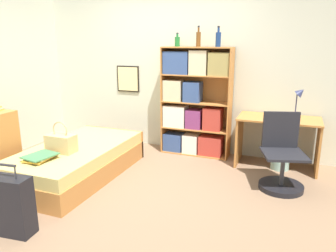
{
  "coord_description": "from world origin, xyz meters",
  "views": [
    {
      "loc": [
        1.87,
        -3.33,
        1.75
      ],
      "look_at": [
        0.5,
        0.19,
        0.75
      ],
      "focal_mm": 35.0,
      "sensor_mm": 36.0,
      "label": 1
    }
  ],
  "objects_px": {
    "book_stack_on_bed": "(40,157)",
    "bottle_clear": "(218,39)",
    "desk": "(278,133)",
    "waste_bin": "(280,160)",
    "suitcase": "(8,205)",
    "bottle_green": "(177,41)",
    "bottle_brown": "(198,39)",
    "desk_chair": "(281,166)",
    "bed": "(78,161)",
    "handbag": "(61,143)",
    "bookcase": "(193,103)",
    "desk_lamp": "(299,97)"
  },
  "relations": [
    {
      "from": "book_stack_on_bed",
      "to": "bottle_clear",
      "type": "relative_size",
      "value": 1.39
    },
    {
      "from": "desk",
      "to": "waste_bin",
      "type": "relative_size",
      "value": 4.38
    },
    {
      "from": "suitcase",
      "to": "bottle_clear",
      "type": "distance_m",
      "value": 3.36
    },
    {
      "from": "suitcase",
      "to": "bottle_clear",
      "type": "bearing_deg",
      "value": 65.03
    },
    {
      "from": "bottle_green",
      "to": "bottle_clear",
      "type": "bearing_deg",
      "value": -4.17
    },
    {
      "from": "bottle_brown",
      "to": "desk_chair",
      "type": "xyz_separation_m",
      "value": [
        1.31,
        -0.82,
        -1.48
      ]
    },
    {
      "from": "book_stack_on_bed",
      "to": "waste_bin",
      "type": "xyz_separation_m",
      "value": [
        2.56,
        1.78,
        -0.32
      ]
    },
    {
      "from": "bed",
      "to": "bottle_green",
      "type": "bearing_deg",
      "value": 58.51
    },
    {
      "from": "bed",
      "to": "book_stack_on_bed",
      "type": "bearing_deg",
      "value": -97.54
    },
    {
      "from": "waste_bin",
      "to": "handbag",
      "type": "bearing_deg",
      "value": -149.72
    },
    {
      "from": "book_stack_on_bed",
      "to": "bottle_clear",
      "type": "distance_m",
      "value": 2.84
    },
    {
      "from": "bottle_green",
      "to": "waste_bin",
      "type": "height_order",
      "value": "bottle_green"
    },
    {
      "from": "handbag",
      "to": "desk",
      "type": "distance_m",
      "value": 2.89
    },
    {
      "from": "bed",
      "to": "bottle_brown",
      "type": "relative_size",
      "value": 6.5
    },
    {
      "from": "handbag",
      "to": "desk_chair",
      "type": "bearing_deg",
      "value": 18.41
    },
    {
      "from": "handbag",
      "to": "suitcase",
      "type": "distance_m",
      "value": 1.15
    },
    {
      "from": "bottle_green",
      "to": "bookcase",
      "type": "bearing_deg",
      "value": -6.55
    },
    {
      "from": "bottle_clear",
      "to": "desk_chair",
      "type": "distance_m",
      "value": 1.96
    },
    {
      "from": "bed",
      "to": "handbag",
      "type": "distance_m",
      "value": 0.42
    },
    {
      "from": "book_stack_on_bed",
      "to": "bottle_brown",
      "type": "height_order",
      "value": "bottle_brown"
    },
    {
      "from": "bottle_clear",
      "to": "bed",
      "type": "bearing_deg",
      "value": -137.51
    },
    {
      "from": "bookcase",
      "to": "bottle_green",
      "type": "xyz_separation_m",
      "value": [
        -0.28,
        0.03,
        0.91
      ]
    },
    {
      "from": "book_stack_on_bed",
      "to": "suitcase",
      "type": "bearing_deg",
      "value": -68.4
    },
    {
      "from": "handbag",
      "to": "desk",
      "type": "bearing_deg",
      "value": 31.91
    },
    {
      "from": "bed",
      "to": "bottle_brown",
      "type": "bearing_deg",
      "value": 49.55
    },
    {
      "from": "bottle_brown",
      "to": "waste_bin",
      "type": "height_order",
      "value": "bottle_brown"
    },
    {
      "from": "bed",
      "to": "waste_bin",
      "type": "xyz_separation_m",
      "value": [
        2.48,
        1.21,
        -0.08
      ]
    },
    {
      "from": "bookcase",
      "to": "bottle_brown",
      "type": "bearing_deg",
      "value": 19.34
    },
    {
      "from": "handbag",
      "to": "bottle_brown",
      "type": "relative_size",
      "value": 1.3
    },
    {
      "from": "bed",
      "to": "desk_chair",
      "type": "bearing_deg",
      "value": 13.13
    },
    {
      "from": "bed",
      "to": "desk_chair",
      "type": "xyz_separation_m",
      "value": [
        2.52,
        0.59,
        0.08
      ]
    },
    {
      "from": "book_stack_on_bed",
      "to": "desk",
      "type": "height_order",
      "value": "desk"
    },
    {
      "from": "bed",
      "to": "waste_bin",
      "type": "height_order",
      "value": "bed"
    },
    {
      "from": "desk",
      "to": "bottle_clear",
      "type": "bearing_deg",
      "value": 172.94
    },
    {
      "from": "desk",
      "to": "book_stack_on_bed",
      "type": "bearing_deg",
      "value": -143.6
    },
    {
      "from": "bottle_green",
      "to": "bottle_brown",
      "type": "relative_size",
      "value": 0.68
    },
    {
      "from": "bottle_green",
      "to": "desk_lamp",
      "type": "bearing_deg",
      "value": -4.49
    },
    {
      "from": "suitcase",
      "to": "desk",
      "type": "bearing_deg",
      "value": 50.12
    },
    {
      "from": "bottle_brown",
      "to": "desk",
      "type": "height_order",
      "value": "bottle_brown"
    },
    {
      "from": "bookcase",
      "to": "bottle_green",
      "type": "height_order",
      "value": "bottle_green"
    },
    {
      "from": "bed",
      "to": "book_stack_on_bed",
      "type": "relative_size",
      "value": 4.83
    },
    {
      "from": "book_stack_on_bed",
      "to": "bottle_green",
      "type": "height_order",
      "value": "bottle_green"
    },
    {
      "from": "suitcase",
      "to": "bottle_brown",
      "type": "height_order",
      "value": "bottle_brown"
    },
    {
      "from": "bed",
      "to": "suitcase",
      "type": "height_order",
      "value": "suitcase"
    },
    {
      "from": "bed",
      "to": "bottle_clear",
      "type": "relative_size",
      "value": 6.7
    },
    {
      "from": "bottle_brown",
      "to": "desk_lamp",
      "type": "xyz_separation_m",
      "value": [
        1.45,
        -0.13,
        -0.75
      ]
    },
    {
      "from": "bed",
      "to": "desk",
      "type": "xyz_separation_m",
      "value": [
        2.42,
        1.27,
        0.29
      ]
    },
    {
      "from": "suitcase",
      "to": "bottle_brown",
      "type": "relative_size",
      "value": 2.32
    },
    {
      "from": "bottle_green",
      "to": "bottle_clear",
      "type": "height_order",
      "value": "bottle_clear"
    },
    {
      "from": "book_stack_on_bed",
      "to": "bottle_green",
      "type": "xyz_separation_m",
      "value": [
        0.95,
        2.0,
        1.28
      ]
    }
  ]
}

